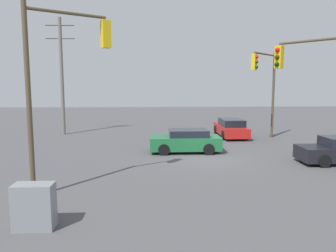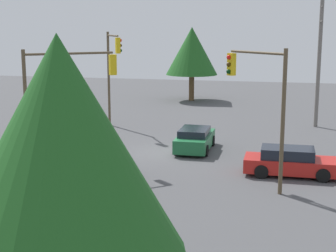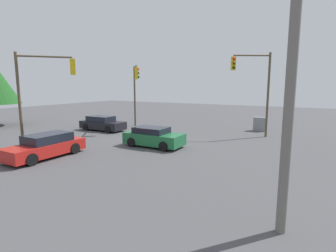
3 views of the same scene
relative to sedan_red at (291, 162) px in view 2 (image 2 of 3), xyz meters
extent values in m
plane|color=#4C4C4F|center=(3.17, 7.07, -0.67)|extent=(80.00, 80.00, 0.00)
cube|color=red|center=(0.00, -0.06, -0.14)|extent=(1.79, 4.63, 0.69)
cube|color=black|center=(0.00, 0.17, 0.46)|extent=(1.58, 2.55, 0.52)
cylinder|color=black|center=(0.85, -1.49, -0.34)|extent=(0.22, 0.68, 0.68)
cylinder|color=black|center=(-0.85, -1.49, -0.34)|extent=(0.22, 0.68, 0.68)
cylinder|color=black|center=(0.85, 1.38, -0.34)|extent=(0.22, 0.68, 0.68)
cylinder|color=black|center=(-0.85, 1.38, -0.34)|extent=(0.22, 0.68, 0.68)
cube|color=black|center=(-3.69, 8.70, -0.15)|extent=(4.46, 1.71, 0.71)
cube|color=black|center=(-3.91, 8.70, 0.45)|extent=(2.45, 1.51, 0.49)
cylinder|color=black|center=(-2.30, 9.51, -0.36)|extent=(0.62, 0.22, 0.62)
cylinder|color=black|center=(-2.30, 7.88, -0.36)|extent=(0.62, 0.22, 0.62)
cylinder|color=black|center=(-5.07, 9.51, -0.36)|extent=(0.62, 0.22, 0.62)
cylinder|color=black|center=(-5.07, 7.88, -0.36)|extent=(0.62, 0.22, 0.62)
cube|color=#1E6638|center=(4.11, 5.51, -0.11)|extent=(4.16, 1.83, 0.77)
cube|color=black|center=(3.90, 5.51, 0.48)|extent=(2.29, 1.61, 0.41)
cylinder|color=black|center=(5.40, 6.38, -0.35)|extent=(0.65, 0.22, 0.65)
cylinder|color=black|center=(5.40, 4.65, -0.35)|extent=(0.65, 0.22, 0.65)
cylinder|color=black|center=(2.82, 6.38, -0.35)|extent=(0.65, 0.22, 0.65)
cylinder|color=black|center=(2.82, 4.65, -0.35)|extent=(0.65, 0.22, 0.65)
cylinder|color=brown|center=(10.35, 13.03, 2.75)|extent=(0.18, 0.18, 6.84)
cylinder|color=brown|center=(9.10, 12.24, 5.92)|extent=(2.57, 1.68, 0.12)
cube|color=gold|center=(7.85, 11.45, 5.29)|extent=(0.44, 0.42, 1.05)
sphere|color=red|center=(7.94, 11.31, 5.63)|extent=(0.22, 0.22, 0.22)
sphere|color=#392605|center=(7.94, 11.31, 5.29)|extent=(0.22, 0.22, 0.22)
sphere|color=black|center=(7.94, 11.31, 4.96)|extent=(0.22, 0.22, 0.22)
cylinder|color=brown|center=(-3.04, 0.46, 2.50)|extent=(0.18, 0.18, 6.35)
cylinder|color=brown|center=(-1.88, 1.71, 5.43)|extent=(2.40, 2.58, 0.12)
cube|color=gold|center=(-0.73, 2.96, 4.80)|extent=(0.44, 0.44, 1.05)
sphere|color=red|center=(-0.85, 3.07, 5.14)|extent=(0.22, 0.22, 0.22)
sphere|color=#392605|center=(-0.85, 3.07, 4.80)|extent=(0.22, 0.22, 0.22)
sphere|color=black|center=(-0.85, 3.07, 4.47)|extent=(0.22, 0.22, 0.22)
cylinder|color=brown|center=(-2.79, 12.64, 2.41)|extent=(0.18, 0.18, 6.18)
cylinder|color=brown|center=(-1.38, 10.89, 5.25)|extent=(2.90, 3.57, 0.12)
cube|color=gold|center=(0.02, 9.14, 4.63)|extent=(0.43, 0.44, 1.05)
sphere|color=red|center=(0.16, 9.25, 4.96)|extent=(0.22, 0.22, 0.22)
sphere|color=#392605|center=(0.16, 9.25, 4.63)|extent=(0.22, 0.22, 0.22)
sphere|color=black|center=(0.16, 9.25, 4.29)|extent=(0.22, 0.22, 0.22)
cylinder|color=slate|center=(13.17, -1.85, 3.91)|extent=(0.28, 0.28, 9.16)
cylinder|color=slate|center=(13.17, -1.85, 7.89)|extent=(2.20, 0.12, 0.12)
cylinder|color=slate|center=(13.17, -1.85, 6.89)|extent=(2.20, 0.12, 0.12)
cube|color=gray|center=(9.38, 15.71, -0.03)|extent=(1.10, 0.60, 1.29)
cone|color=#1E561E|center=(-15.32, 5.06, 4.08)|extent=(5.39, 5.39, 4.79)
cylinder|color=brown|center=(24.40, 9.43, 0.60)|extent=(0.52, 0.52, 2.55)
cone|color=#1E561E|center=(24.40, 9.43, 4.17)|extent=(5.02, 5.02, 4.59)
camera|label=1|loc=(6.07, 24.66, 3.38)|focal=35.00mm
camera|label=2|loc=(-25.23, 0.43, 6.62)|focal=55.00mm
camera|label=3|loc=(13.80, -9.65, 3.57)|focal=28.00mm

